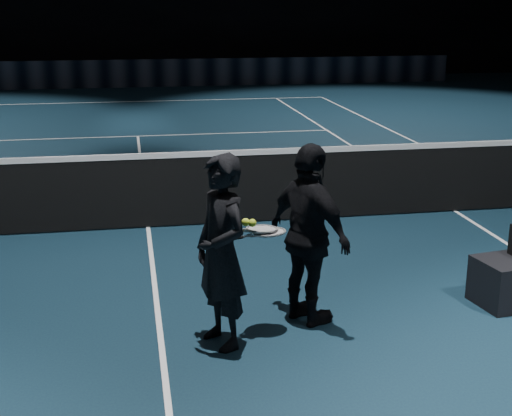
% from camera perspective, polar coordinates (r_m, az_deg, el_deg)
% --- Properties ---
extents(floor, '(36.00, 36.00, 0.00)m').
position_cam_1_polar(floor, '(9.03, -8.62, -1.57)').
color(floor, black).
rests_on(floor, ground).
extents(court_lines, '(10.98, 23.78, 0.01)m').
position_cam_1_polar(court_lines, '(9.02, -8.63, -1.54)').
color(court_lines, white).
rests_on(court_lines, floor).
extents(net_mesh, '(12.80, 0.02, 0.86)m').
position_cam_1_polar(net_mesh, '(8.90, -8.75, 1.20)').
color(net_mesh, black).
rests_on(net_mesh, floor).
extents(net_tape, '(12.80, 0.03, 0.07)m').
position_cam_1_polar(net_tape, '(8.79, -8.87, 4.12)').
color(net_tape, white).
rests_on(net_tape, net_mesh).
extents(sponsor_backdrop, '(22.00, 0.15, 0.90)m').
position_cam_1_polar(sponsor_backdrop, '(24.21, -9.92, 10.56)').
color(sponsor_backdrop, black).
rests_on(sponsor_backdrop, floor).
extents(player_a, '(0.59, 0.69, 1.60)m').
position_cam_1_polar(player_a, '(5.70, -2.78, -3.56)').
color(player_a, black).
rests_on(player_a, floor).
extents(player_b, '(0.78, 1.01, 1.60)m').
position_cam_1_polar(player_b, '(6.12, 4.29, -2.20)').
color(player_b, black).
rests_on(player_b, floor).
extents(racket_lower, '(0.71, 0.44, 0.03)m').
position_cam_1_polar(racket_lower, '(5.88, 1.09, -1.93)').
color(racket_lower, black).
rests_on(racket_lower, player_a).
extents(racket_upper, '(0.71, 0.48, 0.10)m').
position_cam_1_polar(racket_upper, '(5.88, 0.48, -1.68)').
color(racket_upper, black).
rests_on(racket_upper, player_b).
extents(tennis_balls, '(0.12, 0.10, 0.12)m').
position_cam_1_polar(tennis_balls, '(5.75, -0.58, -0.99)').
color(tennis_balls, '#A4CC2B').
rests_on(tennis_balls, racket_upper).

